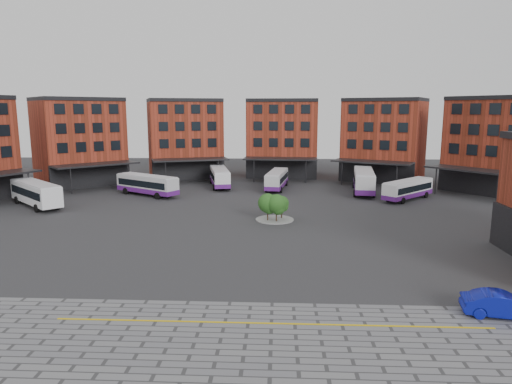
{
  "coord_description": "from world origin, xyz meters",
  "views": [
    {
      "loc": [
        2.29,
        -39.27,
        12.5
      ],
      "look_at": [
        0.03,
        7.98,
        4.0
      ],
      "focal_mm": 32.0,
      "sensor_mm": 36.0,
      "label": 1
    }
  ],
  "objects_px": {
    "tree_island": "(274,205)",
    "bus_a": "(36,192)",
    "bus_e": "(364,180)",
    "blue_car": "(502,305)",
    "bus_f": "(408,189)",
    "bus_b": "(147,185)",
    "bus_d": "(277,179)",
    "bus_c": "(220,177)"
  },
  "relations": [
    {
      "from": "bus_a",
      "to": "blue_car",
      "type": "relative_size",
      "value": 2.18
    },
    {
      "from": "bus_d",
      "to": "bus_b",
      "type": "bearing_deg",
      "value": -152.54
    },
    {
      "from": "bus_f",
      "to": "blue_car",
      "type": "xyz_separation_m",
      "value": [
        -4.6,
        -37.4,
        -0.75
      ]
    },
    {
      "from": "tree_island",
      "to": "blue_car",
      "type": "relative_size",
      "value": 0.94
    },
    {
      "from": "bus_a",
      "to": "bus_f",
      "type": "height_order",
      "value": "bus_a"
    },
    {
      "from": "bus_a",
      "to": "bus_b",
      "type": "height_order",
      "value": "bus_a"
    },
    {
      "from": "blue_car",
      "to": "tree_island",
      "type": "bearing_deg",
      "value": 41.09
    },
    {
      "from": "tree_island",
      "to": "bus_a",
      "type": "distance_m",
      "value": 32.02
    },
    {
      "from": "bus_d",
      "to": "blue_car",
      "type": "height_order",
      "value": "bus_d"
    },
    {
      "from": "bus_a",
      "to": "blue_car",
      "type": "bearing_deg",
      "value": -81.03
    },
    {
      "from": "bus_c",
      "to": "bus_d",
      "type": "distance_m",
      "value": 9.64
    },
    {
      "from": "tree_island",
      "to": "bus_b",
      "type": "bearing_deg",
      "value": 141.5
    },
    {
      "from": "bus_b",
      "to": "bus_c",
      "type": "height_order",
      "value": "bus_c"
    },
    {
      "from": "tree_island",
      "to": "bus_d",
      "type": "height_order",
      "value": "tree_island"
    },
    {
      "from": "tree_island",
      "to": "bus_e",
      "type": "height_order",
      "value": "bus_e"
    },
    {
      "from": "tree_island",
      "to": "bus_a",
      "type": "relative_size",
      "value": 0.43
    },
    {
      "from": "bus_f",
      "to": "bus_a",
      "type": "bearing_deg",
      "value": -127.19
    },
    {
      "from": "bus_d",
      "to": "bus_e",
      "type": "relative_size",
      "value": 0.84
    },
    {
      "from": "bus_b",
      "to": "bus_d",
      "type": "relative_size",
      "value": 1.0
    },
    {
      "from": "tree_island",
      "to": "blue_car",
      "type": "xyz_separation_m",
      "value": [
        14.17,
        -23.8,
        -1.07
      ]
    },
    {
      "from": "bus_d",
      "to": "bus_f",
      "type": "relative_size",
      "value": 1.21
    },
    {
      "from": "bus_e",
      "to": "bus_b",
      "type": "bearing_deg",
      "value": -164.73
    },
    {
      "from": "bus_b",
      "to": "blue_car",
      "type": "height_order",
      "value": "bus_b"
    },
    {
      "from": "bus_e",
      "to": "blue_car",
      "type": "relative_size",
      "value": 2.68
    },
    {
      "from": "bus_a",
      "to": "bus_d",
      "type": "distance_m",
      "value": 35.01
    },
    {
      "from": "bus_e",
      "to": "bus_f",
      "type": "xyz_separation_m",
      "value": [
        5.18,
        -5.55,
        -0.35
      ]
    },
    {
      "from": "bus_f",
      "to": "blue_car",
      "type": "relative_size",
      "value": 1.86
    },
    {
      "from": "bus_a",
      "to": "blue_car",
      "type": "xyz_separation_m",
      "value": [
        45.5,
        -30.42,
        -1.15
      ]
    },
    {
      "from": "bus_a",
      "to": "bus_e",
      "type": "distance_m",
      "value": 46.64
    },
    {
      "from": "bus_b",
      "to": "blue_car",
      "type": "distance_m",
      "value": 51.1
    },
    {
      "from": "bus_c",
      "to": "blue_car",
      "type": "relative_size",
      "value": 2.38
    },
    {
      "from": "bus_a",
      "to": "bus_f",
      "type": "bearing_deg",
      "value": -39.33
    },
    {
      "from": "bus_c",
      "to": "blue_car",
      "type": "bearing_deg",
      "value": -76.14
    },
    {
      "from": "bus_a",
      "to": "bus_c",
      "type": "xyz_separation_m",
      "value": [
        22.11,
        16.92,
        -0.27
      ]
    },
    {
      "from": "bus_f",
      "to": "blue_car",
      "type": "bearing_deg",
      "value": -52.15
    },
    {
      "from": "bus_b",
      "to": "bus_a",
      "type": "bearing_deg",
      "value": 156.71
    },
    {
      "from": "bus_c",
      "to": "bus_f",
      "type": "bearing_deg",
      "value": -31.97
    },
    {
      "from": "bus_d",
      "to": "bus_e",
      "type": "distance_m",
      "value": 13.6
    },
    {
      "from": "bus_c",
      "to": "bus_e",
      "type": "bearing_deg",
      "value": -23.31
    },
    {
      "from": "bus_c",
      "to": "bus_f",
      "type": "height_order",
      "value": "bus_c"
    },
    {
      "from": "tree_island",
      "to": "bus_e",
      "type": "xyz_separation_m",
      "value": [
        13.59,
        19.16,
        0.03
      ]
    },
    {
      "from": "bus_c",
      "to": "bus_e",
      "type": "height_order",
      "value": "bus_e"
    }
  ]
}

